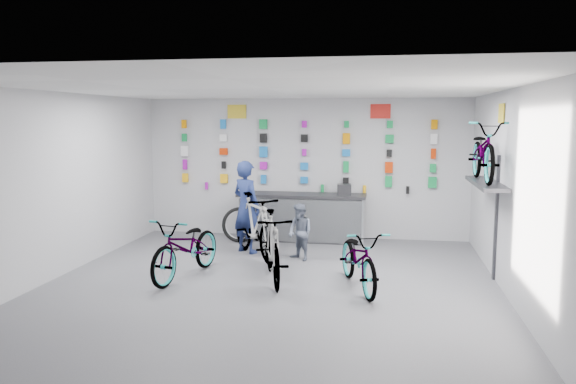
% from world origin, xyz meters
% --- Properties ---
extents(floor, '(8.00, 8.00, 0.00)m').
position_xyz_m(floor, '(0.00, 0.00, 0.00)').
color(floor, '#515156').
rests_on(floor, ground).
extents(ceiling, '(8.00, 8.00, 0.00)m').
position_xyz_m(ceiling, '(0.00, 0.00, 3.00)').
color(ceiling, white).
rests_on(ceiling, wall_back).
extents(wall_back, '(7.00, 0.00, 7.00)m').
position_xyz_m(wall_back, '(0.00, 4.00, 1.50)').
color(wall_back, silver).
rests_on(wall_back, floor).
extents(wall_front, '(7.00, 0.00, 7.00)m').
position_xyz_m(wall_front, '(0.00, -4.00, 1.50)').
color(wall_front, silver).
rests_on(wall_front, floor).
extents(wall_left, '(0.00, 8.00, 8.00)m').
position_xyz_m(wall_left, '(-3.50, 0.00, 1.50)').
color(wall_left, silver).
rests_on(wall_left, floor).
extents(wall_right, '(0.00, 8.00, 8.00)m').
position_xyz_m(wall_right, '(3.50, 0.00, 1.50)').
color(wall_right, silver).
rests_on(wall_right, floor).
extents(counter, '(2.70, 0.66, 1.00)m').
position_xyz_m(counter, '(0.00, 3.54, 0.49)').
color(counter, black).
rests_on(counter, floor).
extents(merch_wall, '(5.57, 0.08, 1.55)m').
position_xyz_m(merch_wall, '(0.05, 3.93, 1.78)').
color(merch_wall, '#FFB512').
rests_on(merch_wall, wall_back).
extents(wall_bracket, '(0.39, 1.90, 2.00)m').
position_xyz_m(wall_bracket, '(3.33, 1.20, 1.46)').
color(wall_bracket, '#333338').
rests_on(wall_bracket, wall_right).
extents(sign_left, '(0.42, 0.02, 0.30)m').
position_xyz_m(sign_left, '(-1.50, 3.98, 2.72)').
color(sign_left, gold).
rests_on(sign_left, wall_back).
extents(sign_right, '(0.42, 0.02, 0.30)m').
position_xyz_m(sign_right, '(1.60, 3.98, 2.72)').
color(sign_right, red).
rests_on(sign_right, wall_back).
extents(sign_side, '(0.02, 0.40, 0.30)m').
position_xyz_m(sign_side, '(3.48, 1.20, 2.65)').
color(sign_side, gold).
rests_on(sign_side, wall_right).
extents(bike_left, '(1.04, 2.03, 1.02)m').
position_xyz_m(bike_left, '(-1.42, 0.45, 0.51)').
color(bike_left, gray).
rests_on(bike_left, floor).
extents(bike_center, '(1.04, 1.93, 1.12)m').
position_xyz_m(bike_center, '(0.00, 0.45, 0.56)').
color(bike_center, gray).
rests_on(bike_center, floor).
extents(bike_right, '(1.16, 1.91, 0.95)m').
position_xyz_m(bike_right, '(1.36, 0.32, 0.47)').
color(bike_right, gray).
rests_on(bike_right, floor).
extents(bike_service, '(1.61, 1.96, 1.20)m').
position_xyz_m(bike_service, '(-0.63, 1.92, 0.60)').
color(bike_service, gray).
rests_on(bike_service, floor).
extents(bike_wall, '(0.63, 1.80, 0.95)m').
position_xyz_m(bike_wall, '(3.25, 1.20, 2.05)').
color(bike_wall, gray).
rests_on(bike_wall, wall_bracket).
extents(clerk, '(0.78, 0.71, 1.78)m').
position_xyz_m(clerk, '(-0.89, 2.32, 0.89)').
color(clerk, navy).
rests_on(clerk, floor).
extents(customer, '(0.64, 0.62, 1.04)m').
position_xyz_m(customer, '(0.22, 1.88, 0.52)').
color(customer, slate).
rests_on(customer, floor).
extents(spare_wheel, '(0.77, 0.42, 0.74)m').
position_xyz_m(spare_wheel, '(-1.25, 3.17, 0.37)').
color(spare_wheel, black).
rests_on(spare_wheel, floor).
extents(register, '(0.31, 0.33, 0.22)m').
position_xyz_m(register, '(0.89, 3.55, 1.11)').
color(register, black).
rests_on(register, counter).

